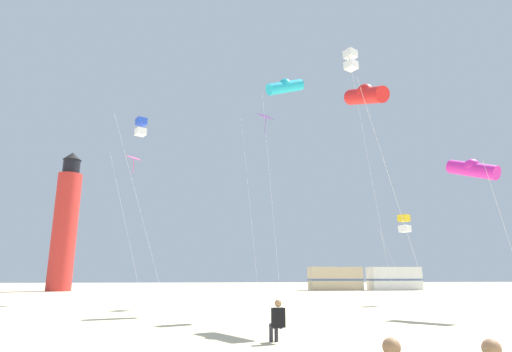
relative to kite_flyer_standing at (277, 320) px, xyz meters
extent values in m
sphere|color=#9E704C|center=(0.07, -7.32, 0.45)|extent=(0.20, 0.20, 0.20)
sphere|color=#9E704C|center=(1.09, -7.54, 0.45)|extent=(0.20, 0.20, 0.20)
cube|color=black|center=(0.02, -0.08, 0.07)|extent=(0.38, 0.29, 0.52)
sphere|color=#9E704C|center=(0.02, -0.08, 0.45)|extent=(0.20, 0.20, 0.20)
cylinder|color=#2D2D38|center=(0.05, 0.11, -0.17)|extent=(0.21, 0.38, 0.13)
cylinder|color=#2D2D38|center=(0.02, 0.27, -0.40)|extent=(0.11, 0.11, 0.42)
cylinder|color=#2D2D38|center=(-0.10, 0.08, -0.17)|extent=(0.21, 0.38, 0.13)
cylinder|color=#2D2D38|center=(-0.14, 0.23, -0.40)|extent=(0.11, 0.11, 0.42)
cylinder|color=silver|center=(0.64, 14.48, 5.71)|extent=(1.04, 2.25, 12.65)
cube|color=purple|center=(1.75, 14.99, 12.04)|extent=(1.22, 1.22, 0.40)
cylinder|color=purple|center=(1.75, 14.99, 11.39)|extent=(0.04, 0.04, 1.10)
cylinder|color=silver|center=(6.10, 7.53, 6.22)|extent=(1.94, 0.68, 13.68)
cube|color=white|center=(5.77, 8.49, 13.41)|extent=(0.82, 0.82, 0.44)
cube|color=white|center=(5.77, 8.49, 12.71)|extent=(0.82, 0.82, 0.44)
cylinder|color=silver|center=(5.01, 2.67, 4.09)|extent=(2.74, 0.70, 9.41)
cylinder|color=red|center=(4.66, 4.03, 8.79)|extent=(1.29, 2.59, 1.48)
sphere|color=red|center=(4.66, 4.03, 8.94)|extent=(0.76, 0.76, 0.76)
cylinder|color=silver|center=(1.45, 10.55, 5.88)|extent=(0.73, 1.98, 12.98)
cylinder|color=#1EB2D1|center=(2.43, 10.90, 12.36)|extent=(2.58, 1.51, 1.48)
sphere|color=#1EB2D1|center=(2.43, 10.90, 12.51)|extent=(0.76, 0.76, 0.76)
cylinder|color=silver|center=(11.31, 5.19, 2.81)|extent=(2.21, 1.07, 6.85)
cylinder|color=#D826A5|center=(10.78, 6.29, 6.23)|extent=(1.71, 2.55, 1.48)
sphere|color=#D826A5|center=(10.78, 6.29, 6.38)|extent=(0.76, 0.76, 0.76)
cylinder|color=silver|center=(-5.95, 12.10, 4.94)|extent=(3.46, 1.08, 11.11)
cube|color=blue|center=(-6.48, 13.83, 10.85)|extent=(0.82, 0.82, 0.44)
cube|color=white|center=(-6.48, 13.83, 10.15)|extent=(0.82, 0.82, 0.44)
cylinder|color=silver|center=(9.76, 13.62, 1.97)|extent=(1.09, 2.38, 5.16)
cube|color=yellow|center=(10.94, 14.15, 4.90)|extent=(0.82, 0.82, 0.44)
cube|color=white|center=(10.94, 14.15, 4.20)|extent=(0.82, 0.82, 0.44)
cylinder|color=silver|center=(-7.58, 16.86, 4.52)|extent=(2.91, 0.07, 10.27)
cube|color=#E54C8C|center=(-7.61, 18.31, 9.66)|extent=(1.22, 1.22, 0.40)
cylinder|color=#E54C8C|center=(-7.61, 18.31, 9.01)|extent=(0.04, 0.04, 1.10)
cylinder|color=red|center=(-19.19, 40.04, 6.39)|extent=(2.80, 2.80, 14.00)
cylinder|color=black|center=(-19.19, 40.04, 14.29)|extent=(2.00, 2.00, 1.80)
cone|color=black|center=(-19.19, 40.04, 15.69)|extent=(2.20, 2.20, 1.00)
cube|color=#C6B28C|center=(13.68, 39.08, 0.79)|extent=(6.41, 2.34, 2.80)
cube|color=#4C608C|center=(13.68, 39.08, 0.65)|extent=(6.45, 2.38, 0.24)
cube|color=white|center=(21.22, 38.92, 0.79)|extent=(6.47, 2.50, 2.80)
cube|color=#4C608C|center=(21.22, 38.92, 0.65)|extent=(6.51, 2.55, 0.24)
camera|label=1|loc=(-1.95, -11.95, 1.21)|focal=29.00mm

